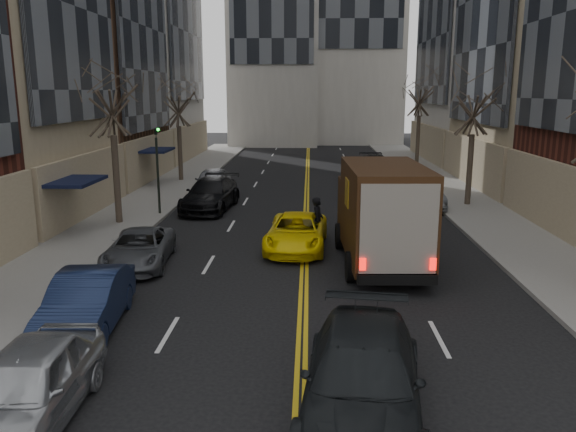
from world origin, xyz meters
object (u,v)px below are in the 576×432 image
object	(u,v)px
ups_truck	(381,215)
taxi	(296,232)
observer_sedan	(362,378)
pedestrian	(318,221)

from	to	relation	value
ups_truck	taxi	distance (m)	3.86
observer_sedan	taxi	size ratio (longest dim) A/B	1.18
taxi	pedestrian	distance (m)	1.22
ups_truck	observer_sedan	size ratio (longest dim) A/B	1.19
ups_truck	pedestrian	xyz separation A→B (m)	(-2.22, 2.85, -0.90)
ups_truck	pedestrian	bearing A→B (deg)	125.64
ups_truck	taxi	world-z (taller)	ups_truck
taxi	observer_sedan	bearing A→B (deg)	-78.82
observer_sedan	ups_truck	bearing A→B (deg)	88.01
ups_truck	observer_sedan	xyz separation A→B (m)	(-1.52, -9.79, -1.07)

